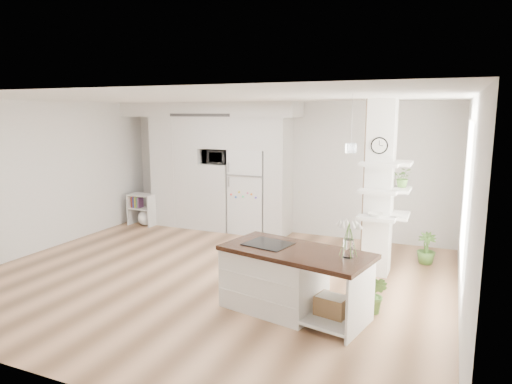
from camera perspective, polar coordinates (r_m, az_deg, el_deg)
floor at (r=7.18m, az=-5.65°, el=-10.49°), size 7.00×6.00×0.01m
room at (r=6.76m, az=-5.92°, el=4.40°), size 7.04×6.04×2.72m
cabinet_wall at (r=9.82m, az=-5.65°, el=4.11°), size 4.00×0.71×2.70m
refrigerator at (r=9.51m, az=-0.67°, el=0.12°), size 0.78×0.69×1.75m
column at (r=7.15m, az=15.71°, el=0.31°), size 0.69×0.90×2.70m
window at (r=6.25m, az=24.75°, el=-0.22°), size 0.00×2.40×2.40m
pendant_light at (r=6.24m, az=8.57°, el=6.31°), size 0.12×0.12×0.10m
kitchen_island at (r=5.91m, az=3.24°, el=-10.53°), size 1.99×1.24×1.40m
bookshelf at (r=10.49m, az=-13.92°, el=-2.40°), size 0.60×0.35×0.70m
floor_plant_a at (r=6.04m, az=14.75°, el=-12.31°), size 0.34×0.31×0.50m
floor_plant_b at (r=8.16m, az=20.52°, el=-6.61°), size 0.33×0.33×0.53m
microwave at (r=9.69m, az=-4.89°, el=4.42°), size 0.54×0.37×0.30m
shelf_plant at (r=7.26m, az=17.92°, el=1.73°), size 0.27×0.23×0.30m
decor_bowl at (r=7.00m, az=14.68°, el=-2.76°), size 0.22×0.22×0.05m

